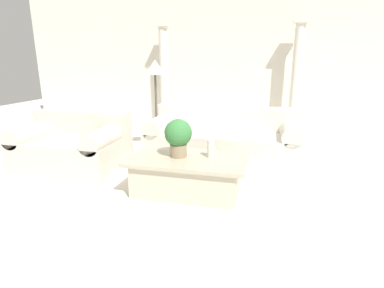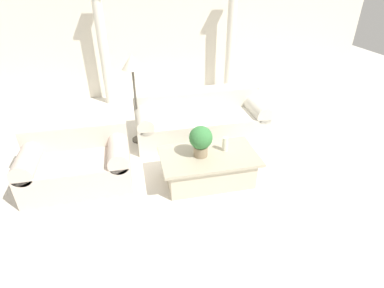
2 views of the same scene
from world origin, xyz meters
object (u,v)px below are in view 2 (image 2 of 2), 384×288
(sofa_long, at_px, (200,119))
(floor_lamp, at_px, (133,71))
(coffee_table, at_px, (208,167))
(loveseat, at_px, (78,160))
(potted_plant, at_px, (201,140))

(sofa_long, relative_size, floor_lamp, 1.50)
(coffee_table, bearing_deg, loveseat, 166.81)
(sofa_long, relative_size, potted_plant, 5.15)
(coffee_table, distance_m, potted_plant, 0.48)
(loveseat, distance_m, floor_lamp, 1.62)
(coffee_table, relative_size, floor_lamp, 0.89)
(sofa_long, distance_m, potted_plant, 1.42)
(sofa_long, distance_m, loveseat, 2.22)
(loveseat, xyz_separation_m, potted_plant, (1.69, -0.40, 0.34))
(loveseat, height_order, coffee_table, loveseat)
(coffee_table, bearing_deg, sofa_long, 81.26)
(loveseat, bearing_deg, coffee_table, -13.19)
(coffee_table, distance_m, floor_lamp, 1.96)
(sofa_long, xyz_separation_m, coffee_table, (-0.21, -1.36, -0.11))
(sofa_long, relative_size, coffee_table, 1.69)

